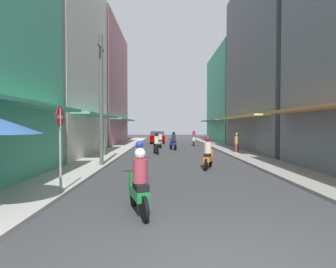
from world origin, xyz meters
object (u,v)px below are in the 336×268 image
(motorbike_red, at_px, (140,166))
(pedestrian_far, at_px, (237,143))
(motorbike_black, at_px, (156,144))
(utility_pole, at_px, (101,100))
(motorbike_blue, at_px, (173,142))
(motorbike_orange, at_px, (208,154))
(motorbike_green, at_px, (139,184))
(motorbike_white, at_px, (194,139))
(parked_car, at_px, (157,137))
(pedestrian_crossing, at_px, (103,145))
(motorbike_silver, at_px, (160,140))
(street_sign_no_entry, at_px, (60,138))

(motorbike_red, bearing_deg, pedestrian_far, 60.38)
(motorbike_black, distance_m, motorbike_red, 11.00)
(motorbike_black, relative_size, utility_pole, 0.27)
(motorbike_blue, bearing_deg, motorbike_orange, -82.76)
(motorbike_green, relative_size, motorbike_orange, 1.01)
(motorbike_black, relative_size, motorbike_white, 0.99)
(motorbike_blue, height_order, parked_car, motorbike_blue)
(pedestrian_crossing, bearing_deg, motorbike_red, -69.78)
(motorbike_white, relative_size, pedestrian_crossing, 1.13)
(motorbike_silver, bearing_deg, parked_car, 93.69)
(motorbike_white, height_order, motorbike_red, same)
(motorbike_orange, bearing_deg, street_sign_no_entry, -135.71)
(motorbike_red, xyz_separation_m, motorbike_orange, (2.97, 3.76, 0.00))
(motorbike_silver, height_order, motorbike_orange, same)
(pedestrian_far, height_order, utility_pole, utility_pole)
(motorbike_green, distance_m, parked_car, 27.01)
(motorbike_green, xyz_separation_m, motorbike_red, (-0.22, 3.01, 0.00))
(motorbike_black, xyz_separation_m, motorbike_orange, (2.75, -7.23, 0.00))
(motorbike_blue, bearing_deg, pedestrian_far, -35.85)
(motorbike_black, relative_size, motorbike_silver, 0.99)
(motorbike_white, relative_size, utility_pole, 0.27)
(motorbike_blue, relative_size, street_sign_no_entry, 0.66)
(motorbike_black, distance_m, parked_car, 13.00)
(parked_car, height_order, pedestrian_far, pedestrian_far)
(pedestrian_crossing, bearing_deg, motorbike_orange, -39.35)
(motorbike_silver, relative_size, motorbike_orange, 1.04)
(motorbike_black, relative_size, motorbike_orange, 1.03)
(utility_pole, xyz_separation_m, street_sign_no_entry, (0.10, -5.75, -1.66))
(pedestrian_far, xyz_separation_m, utility_pole, (-8.65, -6.66, 2.60))
(motorbike_red, height_order, parked_car, motorbike_red)
(motorbike_black, height_order, motorbike_blue, same)
(motorbike_orange, xyz_separation_m, parked_car, (-3.01, 20.23, 0.04))
(motorbike_black, distance_m, motorbike_orange, 7.74)
(motorbike_blue, height_order, pedestrian_crossing, pedestrian_crossing)
(motorbike_orange, distance_m, pedestrian_crossing, 8.07)
(parked_car, bearing_deg, motorbike_silver, -86.31)
(motorbike_silver, xyz_separation_m, utility_pole, (-2.78, -12.24, 2.68))
(motorbike_green, relative_size, street_sign_no_entry, 0.66)
(motorbike_black, height_order, parked_car, motorbike_black)
(motorbike_black, bearing_deg, motorbike_silver, 87.87)
(motorbike_black, bearing_deg, motorbike_blue, 68.24)
(parked_car, distance_m, utility_pole, 19.89)
(pedestrian_crossing, distance_m, utility_pole, 5.24)
(motorbike_silver, height_order, motorbike_green, same)
(motorbike_red, xyz_separation_m, street_sign_no_entry, (-2.25, -1.32, 1.01))
(street_sign_no_entry, bearing_deg, motorbike_white, 73.42)
(motorbike_green, relative_size, parked_car, 0.42)
(motorbike_silver, bearing_deg, utility_pole, -102.80)
(motorbike_black, relative_size, parked_car, 0.43)
(motorbike_orange, xyz_separation_m, pedestrian_crossing, (-6.24, 5.12, 0.09))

